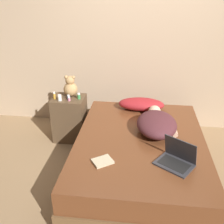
# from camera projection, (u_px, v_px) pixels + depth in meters

# --- Properties ---
(ground_plane) EXTENTS (12.00, 12.00, 0.00)m
(ground_plane) POSITION_uv_depth(u_px,v_px,m) (139.00, 172.00, 3.02)
(ground_plane) COLOR #937551
(wall_back) EXTENTS (8.00, 0.06, 2.60)m
(wall_back) POSITION_uv_depth(u_px,v_px,m) (146.00, 37.00, 3.54)
(wall_back) COLOR tan
(wall_back) RESTS_ON ground_plane
(bed) EXTENTS (1.40, 1.89, 0.46)m
(bed) POSITION_uv_depth(u_px,v_px,m) (140.00, 156.00, 2.92)
(bed) COLOR brown
(bed) RESTS_ON ground_plane
(nightstand) EXTENTS (0.42, 0.37, 0.61)m
(nightstand) POSITION_uv_depth(u_px,v_px,m) (70.00, 118.00, 3.57)
(nightstand) COLOR brown
(nightstand) RESTS_ON ground_plane
(pillow) EXTENTS (0.59, 0.29, 0.15)m
(pillow) POSITION_uv_depth(u_px,v_px,m) (141.00, 104.00, 3.43)
(pillow) COLOR maroon
(pillow) RESTS_ON bed
(person_lying) EXTENTS (0.46, 0.74, 0.20)m
(person_lying) POSITION_uv_depth(u_px,v_px,m) (157.00, 123.00, 2.91)
(person_lying) COLOR #4C2328
(person_lying) RESTS_ON bed
(laptop) EXTENTS (0.40, 0.38, 0.24)m
(laptop) POSITION_uv_depth(u_px,v_px,m) (176.00, 159.00, 2.39)
(laptop) COLOR #333338
(laptop) RESTS_ON bed
(teddy_bear) EXTENTS (0.18, 0.18, 0.28)m
(teddy_bear) POSITION_uv_depth(u_px,v_px,m) (70.00, 87.00, 3.44)
(teddy_bear) COLOR tan
(teddy_bear) RESTS_ON nightstand
(bottle_green) EXTENTS (0.04, 0.04, 0.08)m
(bottle_green) POSITION_uv_depth(u_px,v_px,m) (79.00, 96.00, 3.38)
(bottle_green) COLOR #3D8E4C
(bottle_green) RESTS_ON nightstand
(bottle_pink) EXTENTS (0.03, 0.03, 0.06)m
(bottle_pink) POSITION_uv_depth(u_px,v_px,m) (69.00, 99.00, 3.33)
(bottle_pink) COLOR pink
(bottle_pink) RESTS_ON nightstand
(bottle_white) EXTENTS (0.05, 0.05, 0.08)m
(bottle_white) POSITION_uv_depth(u_px,v_px,m) (60.00, 98.00, 3.33)
(bottle_white) COLOR white
(bottle_white) RESTS_ON nightstand
(bottle_amber) EXTENTS (0.03, 0.03, 0.10)m
(bottle_amber) POSITION_uv_depth(u_px,v_px,m) (54.00, 96.00, 3.38)
(bottle_amber) COLOR gold
(bottle_amber) RESTS_ON nightstand
(bottle_blue) EXTENTS (0.03, 0.03, 0.06)m
(bottle_blue) POSITION_uv_depth(u_px,v_px,m) (68.00, 97.00, 3.38)
(bottle_blue) COLOR #3866B2
(bottle_blue) RESTS_ON nightstand
(book) EXTENTS (0.23, 0.22, 0.02)m
(book) POSITION_uv_depth(u_px,v_px,m) (103.00, 161.00, 2.43)
(book) COLOR #C6B793
(book) RESTS_ON bed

